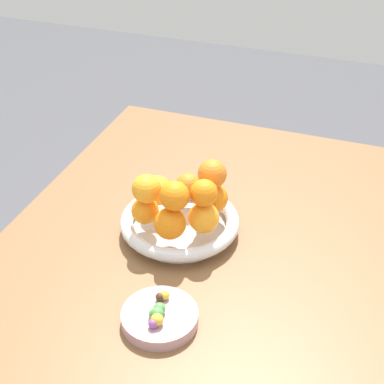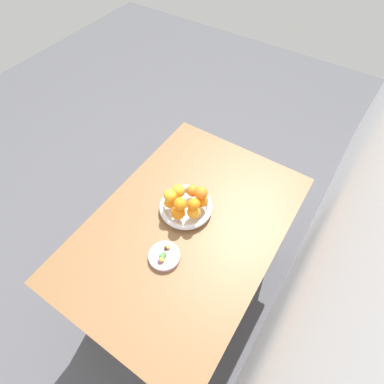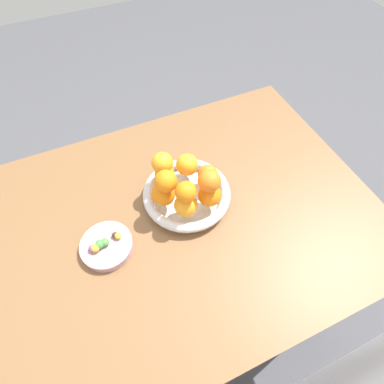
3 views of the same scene
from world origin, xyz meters
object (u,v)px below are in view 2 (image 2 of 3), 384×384
(dining_table, at_px, (186,235))
(orange_7, at_px, (194,204))
(orange_0, at_px, (201,201))
(orange_6, at_px, (180,204))
(candy_ball_5, at_px, (162,256))
(orange_4, at_px, (178,212))
(candy_dish, at_px, (164,256))
(orange_9, at_px, (170,196))
(candy_ball_2, at_px, (161,256))
(orange_3, at_px, (170,202))
(orange_5, at_px, (194,212))
(candy_ball_6, at_px, (160,261))
(orange_1, at_px, (193,191))
(candy_ball_0, at_px, (165,247))
(orange_8, at_px, (201,193))
(orange_2, at_px, (178,191))
(fruit_bowl, at_px, (186,207))
(candy_ball_3, at_px, (162,260))
(candy_ball_1, at_px, (168,247))

(dining_table, bearing_deg, orange_7, 160.99)
(orange_0, xyz_separation_m, orange_7, (0.06, 0.00, 0.05))
(orange_6, xyz_separation_m, candy_ball_5, (0.19, 0.04, -0.10))
(orange_4, bearing_deg, candy_dish, 15.55)
(dining_table, bearing_deg, orange_9, -103.71)
(orange_6, bearing_deg, orange_4, -45.12)
(orange_4, distance_m, candy_ball_2, 0.19)
(orange_3, height_order, orange_5, orange_5)
(candy_dish, bearing_deg, candy_ball_6, 4.87)
(orange_3, bearing_deg, orange_1, 154.52)
(orange_0, bearing_deg, candy_ball_0, -3.29)
(orange_8, bearing_deg, candy_dish, 0.16)
(orange_5, xyz_separation_m, orange_7, (-0.00, -0.00, 0.06))
(orange_3, distance_m, orange_7, 0.13)
(orange_4, distance_m, orange_7, 0.08)
(candy_dish, distance_m, orange_1, 0.31)
(candy_dish, bearing_deg, candy_ball_5, 5.15)
(orange_1, height_order, orange_3, same)
(orange_8, bearing_deg, orange_5, 4.78)
(candy_ball_0, relative_size, candy_ball_6, 0.90)
(orange_0, distance_m, candy_ball_5, 0.29)
(orange_2, bearing_deg, orange_0, 96.58)
(candy_ball_2, bearing_deg, orange_6, -169.21)
(fruit_bowl, height_order, candy_dish, fruit_bowl)
(fruit_bowl, xyz_separation_m, candy_ball_6, (0.27, 0.06, 0.01))
(fruit_bowl, xyz_separation_m, candy_ball_3, (0.26, 0.06, 0.01))
(candy_ball_6, bearing_deg, orange_5, 179.57)
(orange_9, bearing_deg, orange_0, 128.49)
(candy_dish, bearing_deg, dining_table, -176.62)
(fruit_bowl, distance_m, orange_6, 0.12)
(fruit_bowl, height_order, candy_ball_0, fruit_bowl)
(orange_0, xyz_separation_m, candy_ball_1, (0.24, -0.00, -0.04))
(orange_2, distance_m, orange_3, 0.07)
(candy_ball_1, height_order, candy_ball_3, candy_ball_3)
(candy_ball_6, bearing_deg, candy_ball_3, 154.78)
(candy_ball_1, distance_m, candy_ball_2, 0.05)
(orange_6, relative_size, candy_ball_2, 3.33)
(fruit_bowl, bearing_deg, candy_ball_0, 10.99)
(orange_4, bearing_deg, dining_table, 87.35)
(candy_ball_1, relative_size, candy_ball_2, 0.98)
(orange_2, height_order, orange_9, orange_9)
(orange_8, xyz_separation_m, candy_ball_6, (0.31, 0.00, -0.10))
(fruit_bowl, distance_m, orange_3, 0.08)
(orange_6, distance_m, orange_8, 0.10)
(candy_dish, xyz_separation_m, candy_ball_2, (0.01, -0.00, 0.02))
(fruit_bowl, xyz_separation_m, orange_3, (0.04, -0.06, 0.04))
(orange_3, distance_m, orange_6, 0.09)
(candy_dish, relative_size, candy_ball_1, 7.90)
(candy_ball_0, xyz_separation_m, candy_ball_3, (0.05, 0.02, 0.00))
(orange_5, distance_m, candy_ball_1, 0.18)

